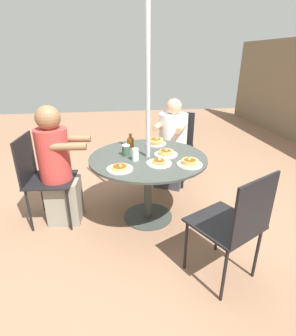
# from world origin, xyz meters

# --- Properties ---
(ground_plane) EXTENTS (12.00, 12.00, 0.00)m
(ground_plane) POSITION_xyz_m (0.00, 0.00, 0.00)
(ground_plane) COLOR #8C664C
(patio_table) EXTENTS (1.17, 1.17, 0.71)m
(patio_table) POSITION_xyz_m (0.00, 0.00, 0.58)
(patio_table) COLOR #383D38
(patio_table) RESTS_ON ground
(umbrella_pole) EXTENTS (0.04, 0.04, 2.38)m
(umbrella_pole) POSITION_xyz_m (0.00, 0.00, 1.19)
(umbrella_pole) COLOR #ADADB2
(umbrella_pole) RESTS_ON ground
(patio_chair_north) EXTENTS (0.61, 0.61, 0.93)m
(patio_chair_north) POSITION_xyz_m (-0.94, 0.52, 0.54)
(patio_chair_north) COLOR black
(patio_chair_north) RESTS_ON ground
(diner_north) EXTENTS (0.57, 0.53, 1.14)m
(diner_north) POSITION_xyz_m (-0.78, 0.43, 0.52)
(diner_north) COLOR #3D3D42
(diner_north) RESTS_ON ground
(patio_chair_east) EXTENTS (0.49, 0.49, 0.93)m
(patio_chair_east) POSITION_xyz_m (-0.10, -1.07, 0.54)
(patio_chair_east) COLOR black
(patio_chair_east) RESTS_ON ground
(diner_east) EXTENTS (0.35, 0.52, 1.22)m
(diner_east) POSITION_xyz_m (-0.08, -0.89, 0.58)
(diner_east) COLOR gray
(diner_east) RESTS_ON ground
(patio_chair_south) EXTENTS (0.61, 0.61, 0.93)m
(patio_chair_south) POSITION_xyz_m (0.95, 0.49, 0.54)
(patio_chair_south) COLOR black
(patio_chair_south) RESTS_ON ground
(pancake_plate_a) EXTENTS (0.23, 0.23, 0.06)m
(pancake_plate_a) POSITION_xyz_m (0.27, 0.35, 0.73)
(pancake_plate_a) COLOR silver
(pancake_plate_a) RESTS_ON patio_table
(pancake_plate_b) EXTENTS (0.23, 0.23, 0.05)m
(pancake_plate_b) POSITION_xyz_m (0.21, 0.07, 0.72)
(pancake_plate_b) COLOR silver
(pancake_plate_b) RESTS_ON patio_table
(pancake_plate_c) EXTENTS (0.23, 0.23, 0.06)m
(pancake_plate_c) POSITION_xyz_m (-0.01, 0.18, 0.73)
(pancake_plate_c) COLOR silver
(pancake_plate_c) RESTS_ON patio_table
(pancake_plate_d) EXTENTS (0.23, 0.23, 0.07)m
(pancake_plate_d) POSITION_xyz_m (-0.38, 0.14, 0.73)
(pancake_plate_d) COLOR silver
(pancake_plate_d) RESTS_ON patio_table
(pancake_plate_e) EXTENTS (0.23, 0.23, 0.04)m
(pancake_plate_e) POSITION_xyz_m (0.29, -0.29, 0.72)
(pancake_plate_e) COLOR silver
(pancake_plate_e) RESTS_ON patio_table
(syrup_bottle) EXTENTS (0.09, 0.07, 0.16)m
(syrup_bottle) POSITION_xyz_m (-0.27, -0.15, 0.77)
(syrup_bottle) COLOR brown
(syrup_bottle) RESTS_ON patio_table
(coffee_cup) EXTENTS (0.08, 0.08, 0.11)m
(coffee_cup) POSITION_xyz_m (-0.06, -0.21, 0.76)
(coffee_cup) COLOR #33513D
(coffee_cup) RESTS_ON patio_table
(drinking_glass_a) EXTENTS (0.06, 0.06, 0.12)m
(drinking_glass_a) POSITION_xyz_m (0.08, -0.13, 0.76)
(drinking_glass_a) COLOR silver
(drinking_glass_a) RESTS_ON patio_table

